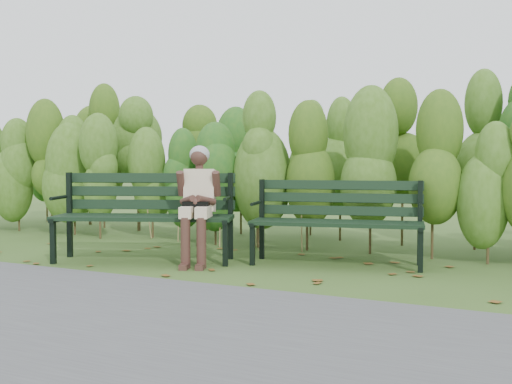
% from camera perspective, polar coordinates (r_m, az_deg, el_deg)
% --- Properties ---
extents(ground, '(80.00, 80.00, 0.00)m').
position_cam_1_polar(ground, '(6.18, -1.43, -7.12)').
color(ground, '#34511C').
extents(footpath, '(60.00, 2.50, 0.01)m').
position_cam_1_polar(footpath, '(4.38, -15.00, -11.37)').
color(footpath, '#474749').
rests_on(footpath, ground).
extents(hedge_band, '(11.04, 1.67, 2.42)m').
position_cam_1_polar(hedge_band, '(7.78, 4.87, 4.26)').
color(hedge_band, '#47381E').
rests_on(hedge_band, ground).
extents(leaf_litter, '(5.93, 2.19, 0.01)m').
position_cam_1_polar(leaf_litter, '(5.89, 0.71, -7.59)').
color(leaf_litter, brown).
rests_on(leaf_litter, ground).
extents(bench_left, '(2.00, 1.27, 0.95)m').
position_cam_1_polar(bench_left, '(6.63, -10.42, -1.57)').
color(bench_left, black).
rests_on(bench_left, ground).
extents(bench_right, '(1.84, 0.92, 0.88)m').
position_cam_1_polar(bench_right, '(6.34, 7.74, -2.15)').
color(bench_right, black).
rests_on(bench_right, ground).
extents(seated_woman, '(0.54, 0.73, 1.25)m').
position_cam_1_polar(seated_woman, '(6.31, -5.56, -0.32)').
color(seated_woman, beige).
rests_on(seated_woman, ground).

